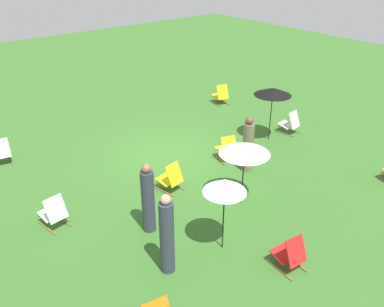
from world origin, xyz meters
TOP-DOWN VIEW (x-y plane):
  - ground_plane at (0.00, 0.00)m, footprint 40.00×40.00m
  - deckchair_0 at (4.33, -2.76)m, footprint 0.59×0.83m
  - deckchair_1 at (1.12, 5.82)m, footprint 0.54×0.80m
  - deckchair_3 at (4.36, 1.29)m, footprint 0.59×0.82m
  - deckchair_4 at (1.23, 1.77)m, footprint 0.62×0.84m
  - deckchair_5 at (-4.33, 1.40)m, footprint 0.57×0.81m
  - deckchair_6 at (-1.19, 1.46)m, footprint 0.68×0.87m
  - deckchair_7 at (-4.43, -2.35)m, footprint 0.64×0.85m
  - umbrella_0 at (0.14, 3.44)m, footprint 1.29×1.29m
  - umbrella_1 at (-3.36, 1.29)m, footprint 1.24×1.24m
  - umbrella_2 at (1.76, 4.45)m, footprint 0.95×0.95m
  - person_0 at (2.67, 2.87)m, footprint 0.35×0.35m
  - person_1 at (-1.22, 2.31)m, footprint 0.41×0.41m
  - person_2 at (3.14, 4.25)m, footprint 0.42×0.42m

SIDE VIEW (x-z plane):
  - ground_plane at x=0.00m, z-range 0.00..0.00m
  - deckchair_0 at x=4.33m, z-range -0.05..0.79m
  - deckchair_1 at x=1.12m, z-range -0.05..0.79m
  - deckchair_3 at x=4.36m, z-range -0.05..0.79m
  - deckchair_4 at x=1.23m, z-range -0.05..0.79m
  - deckchair_5 at x=-4.33m, z-range -0.05..0.79m
  - deckchair_6 at x=-1.19m, z-range -0.05..0.79m
  - deckchair_7 at x=-4.43m, z-range -0.05..0.79m
  - person_1 at x=-1.22m, z-range -0.05..1.67m
  - person_0 at x=2.67m, z-range -0.05..1.75m
  - person_2 at x=3.14m, z-range -0.05..1.83m
  - umbrella_0 at x=0.14m, z-range 0.72..2.46m
  - umbrella_2 at x=1.76m, z-range 0.74..2.53m
  - umbrella_1 at x=-3.36m, z-range 0.80..2.66m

